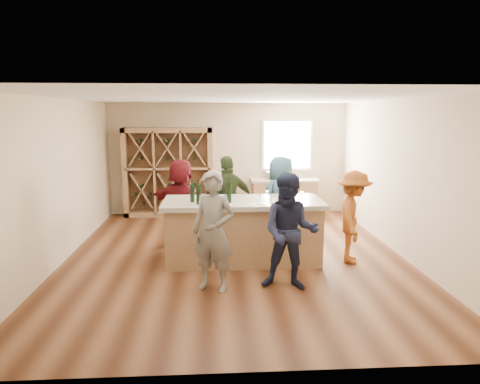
{
  "coord_description": "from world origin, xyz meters",
  "views": [
    {
      "loc": [
        -0.35,
        -7.35,
        2.54
      ],
      "look_at": [
        0.1,
        0.2,
        1.15
      ],
      "focal_mm": 32.0,
      "sensor_mm": 36.0,
      "label": 1
    }
  ],
  "objects": [
    {
      "name": "window_pane",
      "position": [
        1.5,
        3.44,
        1.75
      ],
      "size": [
        1.18,
        0.01,
        1.18
      ],
      "primitive_type": "cube",
      "color": "white",
      "rests_on": "wall_back"
    },
    {
      "name": "person_server",
      "position": [
        2.01,
        -0.36,
        0.8
      ],
      "size": [
        0.77,
        1.13,
        1.6
      ],
      "primitive_type": "imported",
      "rotation": [
        0.0,
        0.0,
        1.27
      ],
      "color": "#994C19",
      "rests_on": "floor"
    },
    {
      "name": "wine_glass_e",
      "position": [
        1.09,
        -0.46,
        1.17
      ],
      "size": [
        0.08,
        0.08,
        0.18
      ],
      "primitive_type": "cone",
      "rotation": [
        0.0,
        0.0,
        0.21
      ],
      "color": "white",
      "rests_on": "tasting_counter_top"
    },
    {
      "name": "window_frame",
      "position": [
        1.5,
        3.47,
        1.75
      ],
      "size": [
        1.3,
        0.06,
        1.3
      ],
      "primitive_type": "cube",
      "color": "white",
      "rests_on": "wall_back"
    },
    {
      "name": "wine_bottle_e",
      "position": [
        -0.12,
        -0.37,
        1.25
      ],
      "size": [
        0.1,
        0.1,
        0.33
      ],
      "primitive_type": "cylinder",
      "rotation": [
        0.0,
        0.0,
        -0.22
      ],
      "color": "black",
      "rests_on": "tasting_counter_top"
    },
    {
      "name": "wine_bottle_a",
      "position": [
        -0.73,
        -0.29,
        1.23
      ],
      "size": [
        0.08,
        0.08,
        0.3
      ],
      "primitive_type": "cylinder",
      "rotation": [
        0.0,
        0.0,
        -0.14
      ],
      "color": "black",
      "rests_on": "tasting_counter_top"
    },
    {
      "name": "person_far_mid",
      "position": [
        -0.1,
        0.71,
        0.88
      ],
      "size": [
        1.12,
        0.74,
        1.75
      ],
      "primitive_type": "imported",
      "rotation": [
        0.0,
        0.0,
        3.36
      ],
      "color": "#263319",
      "rests_on": "floor"
    },
    {
      "name": "tasting_menu_c",
      "position": [
        0.93,
        -0.6,
        1.08
      ],
      "size": [
        0.25,
        0.32,
        0.0
      ],
      "primitive_type": "cube",
      "rotation": [
        0.0,
        0.0,
        -0.09
      ],
      "color": "white",
      "rests_on": "tasting_counter_top"
    },
    {
      "name": "person_far_right",
      "position": [
        0.94,
        0.83,
        0.86
      ],
      "size": [
        1.01,
        0.92,
        1.73
      ],
      "primitive_type": "imported",
      "rotation": [
        0.0,
        0.0,
        3.71
      ],
      "color": "#335972",
      "rests_on": "floor"
    },
    {
      "name": "tasting_counter_base",
      "position": [
        0.13,
        -0.19,
        0.5
      ],
      "size": [
        2.6,
        1.0,
        1.0
      ],
      "primitive_type": "cube",
      "color": "#936C46",
      "rests_on": "floor"
    },
    {
      "name": "wall_right",
      "position": [
        3.05,
        0.0,
        1.4
      ],
      "size": [
        0.1,
        7.0,
        2.8
      ],
      "primitive_type": "cube",
      "color": "#C6B08F",
      "rests_on": "ground"
    },
    {
      "name": "tasting_menu_b",
      "position": [
        0.34,
        -0.59,
        1.08
      ],
      "size": [
        0.33,
        0.38,
        0.0
      ],
      "primitive_type": "cube",
      "rotation": [
        0.0,
        0.0,
        0.38
      ],
      "color": "white",
      "rests_on": "tasting_counter_top"
    },
    {
      "name": "wine_bottle_b",
      "position": [
        -0.62,
        -0.48,
        1.24
      ],
      "size": [
        0.1,
        0.1,
        0.33
      ],
      "primitive_type": "cylinder",
      "rotation": [
        0.0,
        0.0,
        0.33
      ],
      "color": "black",
      "rests_on": "tasting_counter_top"
    },
    {
      "name": "ceiling",
      "position": [
        0.0,
        0.0,
        2.85
      ],
      "size": [
        6.0,
        7.0,
        0.1
      ],
      "primitive_type": "cube",
      "color": "white",
      "rests_on": "ground"
    },
    {
      "name": "wine_glass_d",
      "position": [
        0.52,
        -0.33,
        1.17
      ],
      "size": [
        0.07,
        0.07,
        0.17
      ],
      "primitive_type": "cone",
      "rotation": [
        0.0,
        0.0,
        -0.03
      ],
      "color": "white",
      "rests_on": "tasting_counter_top"
    },
    {
      "name": "person_near_left",
      "position": [
        -0.38,
        -1.42,
        0.88
      ],
      "size": [
        0.77,
        0.67,
        1.75
      ],
      "primitive_type": "imported",
      "rotation": [
        0.0,
        0.0,
        -0.38
      ],
      "color": "slate",
      "rests_on": "floor"
    },
    {
      "name": "wall_back",
      "position": [
        0.0,
        3.55,
        1.4
      ],
      "size": [
        6.0,
        0.1,
        2.8
      ],
      "primitive_type": "cube",
      "color": "#C6B08F",
      "rests_on": "ground"
    },
    {
      "name": "back_counter_top",
      "position": [
        1.4,
        3.2,
        0.89
      ],
      "size": [
        1.7,
        0.62,
        0.06
      ],
      "primitive_type": "cube",
      "color": "#A99D8A",
      "rests_on": "back_counter_base"
    },
    {
      "name": "wine_bottle_d",
      "position": [
        -0.32,
        -0.46,
        1.23
      ],
      "size": [
        0.1,
        0.1,
        0.31
      ],
      "primitive_type": "cylinder",
      "rotation": [
        0.0,
        0.0,
        0.43
      ],
      "color": "black",
      "rests_on": "tasting_counter_top"
    },
    {
      "name": "wall_front",
      "position": [
        0.0,
        -3.55,
        1.4
      ],
      "size": [
        6.0,
        0.1,
        2.8
      ],
      "primitive_type": "cube",
      "color": "#C6B08F",
      "rests_on": "ground"
    },
    {
      "name": "wine_glass_a",
      "position": [
        -0.19,
        -0.68,
        1.18
      ],
      "size": [
        0.1,
        0.1,
        0.2
      ],
      "primitive_type": "cone",
      "rotation": [
        0.0,
        0.0,
        0.37
      ],
      "color": "white",
      "rests_on": "tasting_counter_top"
    },
    {
      "name": "floor",
      "position": [
        0.0,
        0.0,
        -0.05
      ],
      "size": [
        6.0,
        7.0,
        0.1
      ],
      "primitive_type": "cube",
      "color": "#55301B",
      "rests_on": "ground"
    },
    {
      "name": "wall_left",
      "position": [
        -3.05,
        0.0,
        1.4
      ],
      "size": [
        0.1,
        7.0,
        2.8
      ],
      "primitive_type": "cube",
      "color": "#C6B08F",
      "rests_on": "ground"
    },
    {
      "name": "person_far_left",
      "position": [
        -1.0,
        0.82,
        0.85
      ],
      "size": [
        1.63,
        1.31,
        1.7
      ],
      "primitive_type": "imported",
      "rotation": [
        0.0,
        0.0,
        2.58
      ],
      "color": "#590F14",
      "rests_on": "floor"
    },
    {
      "name": "wine_glass_c",
      "position": [
        0.88,
        -0.66,
        1.18
      ],
      "size": [
        0.09,
        0.09,
        0.2
      ],
      "primitive_type": "cone",
      "rotation": [
        0.0,
        0.0,
        -0.25
      ],
      "color": "white",
      "rests_on": "tasting_counter_top"
    },
    {
      "name": "person_near_right",
      "position": [
        0.73,
        -1.44,
        0.86
      ],
      "size": [
        0.92,
        0.64,
        1.71
      ],
      "primitive_type": "imported",
      "rotation": [
        0.0,
        0.0,
        -0.24
      ],
      "color": "#191E38",
      "rests_on": "floor"
    },
    {
      "name": "wine_glass_b",
      "position": [
        0.35,
        -0.63,
        1.18
      ],
      "size": [
        0.08,
        0.08,
        0.19
      ],
      "primitive_type": "cone",
      "rotation": [
        0.0,
        0.0,
        0.14
      ],
      "color": "white",
      "rests_on": "tasting_counter_top"
    },
    {
      "name": "faucet",
      "position": [
        1.2,
        3.38,
        1.07
      ],
      "size": [
        0.02,
        0.02,
        0.3
      ],
      "primitive_type": "cylinder",
      "color": "silver",
      "rests_on": "back_counter_top"
    },
    {
      "name": "sink",
      "position": [
        1.2,
        3.2,
        1.01
      ],
      "size": [
        0.54,
        0.54,
        0.19
      ],
      "primitive_type": "imported",
      "color": "silver",
      "rests_on": "back_counter_top"
    },
    {
      "name": "tasting_counter_top",
      "position": [
        0.13,
        -0.19,
        1.04
      ],
      "size": [
        2.72,
        1.12,
        0.08
      ],
      "primitive_type": "cube",
      "color": "#A99D8A",
      "rests_on": "tasting_counter_base"
    },
    {
      "name": "back_counter_base",
      "position": [
        1.4,
        3.2,
        0.43
      ],
      "size": [
        1.6,
        0.58,
        0.86
      ],
      "primitive_type": "cube",
      "color": "#936C46",
      "rests_on": "floor"
    },
    {
      "name": "wine_rack",
      "position": [
        -1.5,
        3.27,
        1.1
      ],
      "size": [
        2.2,
        0.45,
        2.2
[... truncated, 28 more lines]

